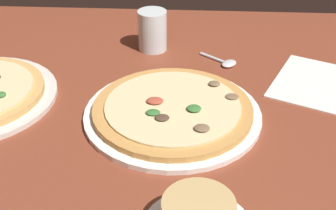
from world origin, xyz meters
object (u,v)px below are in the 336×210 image
Objects in this scene: pizza_main at (173,111)px; paper_menu at (312,82)px; water_glass at (152,32)px; spoon at (225,62)px.

pizza_main is 31.92cm from paper_menu.
water_glass reaches higher than spoon.
water_glass is 18.70cm from spoon.
water_glass reaches higher than pizza_main.
spoon is (-16.99, 6.79, -3.90)cm from water_glass.
pizza_main is at bearing 102.31° from water_glass.
spoon is (-10.81, -21.50, -0.74)cm from pizza_main.
spoon is (17.81, -7.41, 0.31)cm from paper_menu.
water_glass is 1.08× the size of spoon.
paper_menu is at bearing 157.41° from spoon.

